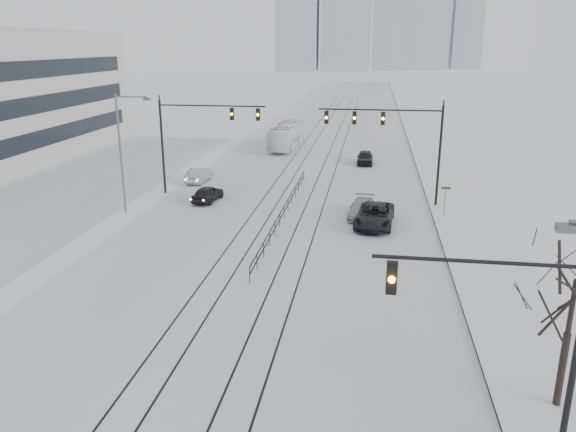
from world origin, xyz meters
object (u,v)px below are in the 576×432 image
object	(u,v)px
sedan_sb_outer	(199,175)
sedan_nb_front	(374,215)
box_truck	(287,136)
bare_tree	(574,294)
sedan_nb_far	(365,158)
sedan_nb_right	(362,209)
sedan_sb_inner	(208,194)
traffic_mast_near	(521,330)

from	to	relation	value
sedan_sb_outer	sedan_nb_front	xyz separation A→B (m)	(16.38, -10.93, 0.11)
box_truck	bare_tree	bearing A→B (deg)	111.77
bare_tree	sedan_nb_front	distance (m)	21.63
bare_tree	sedan_nb_far	size ratio (longest dim) A/B	1.46
sedan_sb_outer	sedan_nb_right	xyz separation A→B (m)	(15.43, -8.86, -0.03)
sedan_nb_front	sedan_nb_far	bearing A→B (deg)	97.84
sedan_sb_inner	sedan_nb_far	world-z (taller)	sedan_nb_far
bare_tree	sedan_nb_far	xyz separation A→B (m)	(-7.64, 41.90, -3.78)
traffic_mast_near	box_truck	xyz separation A→B (m)	(-15.10, 53.17, -3.03)
sedan_nb_far	box_truck	distance (m)	12.91
sedan_nb_far	box_truck	world-z (taller)	box_truck
sedan_sb_outer	sedan_nb_right	bearing A→B (deg)	152.58
bare_tree	sedan_nb_front	xyz separation A→B (m)	(-6.55, 20.28, -3.71)
sedan_nb_far	box_truck	size ratio (longest dim) A/B	0.38
sedan_sb_outer	sedan_nb_front	bearing A→B (deg)	148.73
sedan_nb_right	sedan_nb_far	world-z (taller)	sedan_nb_far
bare_tree	box_truck	distance (m)	53.22
sedan_nb_right	sedan_nb_far	distance (m)	19.55
bare_tree	sedan_sb_outer	world-z (taller)	bare_tree
traffic_mast_near	sedan_nb_far	xyz separation A→B (m)	(-5.23, 44.90, -3.85)
traffic_mast_near	bare_tree	bearing A→B (deg)	51.24
sedan_sb_inner	sedan_sb_outer	size ratio (longest dim) A/B	0.95
sedan_nb_right	sedan_sb_inner	bearing A→B (deg)	174.28
traffic_mast_near	sedan_nb_right	size ratio (longest dim) A/B	1.58
traffic_mast_near	box_truck	world-z (taller)	traffic_mast_near
bare_tree	sedan_nb_right	size ratio (longest dim) A/B	1.38
sedan_nb_far	sedan_sb_outer	bearing A→B (deg)	-144.81
sedan_nb_front	box_truck	world-z (taller)	box_truck
box_truck	sedan_sb_outer	bearing A→B (deg)	76.58
traffic_mast_near	sedan_nb_front	xyz separation A→B (m)	(-4.14, 23.28, -3.78)
traffic_mast_near	box_truck	bearing A→B (deg)	105.85
traffic_mast_near	sedan_sb_inner	xyz separation A→B (m)	(-17.77, 27.77, -3.90)
sedan_sb_outer	sedan_nb_far	bearing A→B (deg)	-142.61
traffic_mast_near	sedan_nb_front	world-z (taller)	traffic_mast_near
sedan_sb_inner	sedan_sb_outer	bearing A→B (deg)	-59.72
traffic_mast_near	bare_tree	size ratio (longest dim) A/B	1.15
sedan_nb_front	traffic_mast_near	bearing A→B (deg)	-74.96
sedan_sb_inner	sedan_nb_far	distance (m)	21.23
sedan_sb_inner	sedan_sb_outer	world-z (taller)	sedan_sb_outer
sedan_nb_front	sedan_nb_far	xyz separation A→B (m)	(-1.09, 21.62, -0.07)
sedan_nb_front	sedan_nb_far	distance (m)	21.65
sedan_sb_outer	box_truck	distance (m)	19.74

